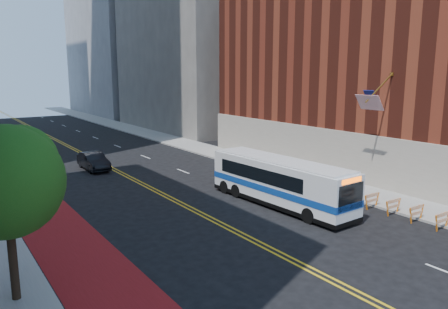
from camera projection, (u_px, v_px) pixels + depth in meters
name	position (u px, v px, depth m)	size (l,w,h in m)	color
ground	(339.00, 284.00, 18.08)	(160.00, 160.00, 0.00)	black
sidewalk_right	(205.00, 149.00, 49.06)	(4.00, 140.00, 0.15)	gray
bus_lane_paint	(8.00, 173.00, 37.96)	(3.60, 140.00, 0.01)	maroon
center_line_inner	(98.00, 162.00, 42.33)	(0.14, 140.00, 0.01)	gold
center_line_outer	(102.00, 162.00, 42.53)	(0.14, 140.00, 0.01)	gold
lane_dashes	(117.00, 146.00, 51.58)	(0.14, 98.20, 0.01)	silver
brick_building	(410.00, 45.00, 37.89)	(18.73, 36.00, 22.00)	#5D2015
construction_barriers	(405.00, 208.00, 26.04)	(1.42, 10.91, 1.00)	orange
street_tree	(7.00, 177.00, 15.85)	(4.20, 4.20, 6.70)	black
transit_bus	(278.00, 181.00, 28.62)	(3.00, 11.33, 3.09)	silver
car_a	(16.00, 183.00, 31.47)	(1.87, 4.65, 1.58)	black
car_b	(94.00, 161.00, 39.11)	(1.67, 4.78, 1.57)	black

